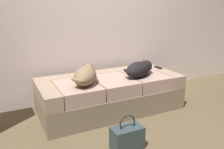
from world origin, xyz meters
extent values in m
plane|color=brown|center=(0.00, 0.00, 0.00)|extent=(10.00, 10.00, 0.00)
cube|color=beige|center=(0.00, 1.61, 1.40)|extent=(6.40, 0.10, 2.80)
cube|color=#7C6C54|center=(0.00, 0.99, 0.15)|extent=(1.92, 0.85, 0.30)
cube|color=gray|center=(-0.86, 0.99, 0.39)|extent=(0.20, 0.85, 0.18)
cube|color=gray|center=(0.86, 0.99, 0.39)|extent=(0.20, 0.85, 0.18)
cube|color=gray|center=(0.00, 1.31, 0.39)|extent=(1.52, 0.20, 0.18)
cube|color=tan|center=(-0.51, 0.89, 0.39)|extent=(0.49, 0.64, 0.18)
cube|color=tan|center=(0.00, 0.89, 0.39)|extent=(0.49, 0.64, 0.18)
cube|color=tan|center=(0.51, 0.89, 0.39)|extent=(0.49, 0.64, 0.18)
ellipsoid|color=#826549|center=(-0.41, 0.85, 0.58)|extent=(0.47, 0.54, 0.22)
sphere|color=#826549|center=(-0.30, 1.05, 0.59)|extent=(0.18, 0.18, 0.18)
ellipsoid|color=#4E3C2C|center=(-0.26, 1.11, 0.58)|extent=(0.11, 0.12, 0.06)
cone|color=#4E3C2C|center=(-0.34, 1.07, 0.66)|extent=(0.05, 0.05, 0.05)
cone|color=#4E3C2C|center=(-0.25, 1.02, 0.66)|extent=(0.05, 0.05, 0.05)
ellipsoid|color=#826549|center=(-0.56, 0.69, 0.60)|extent=(0.14, 0.19, 0.05)
ellipsoid|color=black|center=(0.35, 0.84, 0.58)|extent=(0.51, 0.42, 0.20)
sphere|color=black|center=(0.54, 0.93, 0.58)|extent=(0.17, 0.17, 0.17)
ellipsoid|color=black|center=(0.61, 0.96, 0.57)|extent=(0.11, 0.10, 0.06)
cone|color=black|center=(0.52, 0.97, 0.65)|extent=(0.04, 0.04, 0.05)
cone|color=black|center=(0.56, 0.89, 0.65)|extent=(0.04, 0.04, 0.05)
ellipsoid|color=black|center=(0.14, 0.79, 0.59)|extent=(0.06, 0.18, 0.05)
cube|color=black|center=(0.88, 1.09, 0.49)|extent=(0.05, 0.15, 0.02)
cube|color=#2F3C3E|center=(-0.27, 0.06, 0.12)|extent=(0.32, 0.18, 0.24)
torus|color=#212A2B|center=(-0.27, 0.06, 0.29)|extent=(0.18, 0.02, 0.18)
camera|label=1|loc=(-1.33, -1.74, 1.39)|focal=37.43mm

